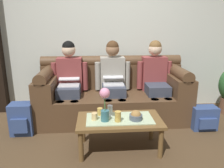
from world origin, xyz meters
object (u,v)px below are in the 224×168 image
(couch, at_px, (113,95))
(cup_far_left, at_px, (110,110))
(person_right, at_px, (155,77))
(person_left, at_px, (69,78))
(coffee_table, at_px, (119,123))
(backpack_left, at_px, (22,119))
(snack_bowl, at_px, (136,116))
(backpack_right, at_px, (204,118))
(cup_near_left, at_px, (100,112))
(person_middle, at_px, (113,78))
(flower_vase, at_px, (105,103))
(cup_near_right, at_px, (118,116))
(cup_far_center, at_px, (95,116))

(couch, xyz_separation_m, cup_far_left, (-0.11, -0.87, 0.10))
(person_right, bearing_deg, person_left, -179.98)
(coffee_table, xyz_separation_m, backpack_left, (-1.28, 0.49, -0.13))
(snack_bowl, height_order, backpack_right, snack_bowl)
(person_left, xyz_separation_m, cup_near_left, (0.45, -0.85, -0.21))
(person_left, bearing_deg, person_middle, -0.02)
(flower_vase, bearing_deg, cup_far_left, 65.54)
(person_left, bearing_deg, cup_far_left, -56.86)
(backpack_right, bearing_deg, couch, 157.43)
(flower_vase, height_order, cup_near_right, flower_vase)
(couch, height_order, person_right, person_right)
(flower_vase, distance_m, backpack_left, 1.30)
(person_middle, distance_m, cup_far_left, 0.90)
(person_right, bearing_deg, snack_bowl, -115.83)
(cup_near_right, xyz_separation_m, cup_far_left, (-0.08, 0.18, 0.00))
(person_middle, distance_m, cup_far_center, 1.05)
(backpack_left, bearing_deg, person_right, 13.65)
(snack_bowl, relative_size, cup_near_right, 1.23)
(flower_vase, distance_m, cup_far_left, 0.22)
(backpack_right, bearing_deg, snack_bowl, -155.69)
(person_left, xyz_separation_m, cup_far_center, (0.38, -0.98, -0.21))
(coffee_table, height_order, cup_near_left, cup_near_left)
(person_left, relative_size, cup_near_right, 10.17)
(person_middle, xyz_separation_m, person_right, (0.67, 0.00, 0.00))
(coffee_table, xyz_separation_m, cup_near_left, (-0.23, 0.11, 0.10))
(backpack_left, bearing_deg, flower_vase, -26.04)
(cup_far_center, distance_m, backpack_right, 1.65)
(cup_far_left, height_order, backpack_right, cup_far_left)
(coffee_table, bearing_deg, backpack_left, 159.29)
(backpack_left, bearing_deg, coffee_table, -20.71)
(couch, xyz_separation_m, person_right, (0.67, -0.00, 0.29))
(cup_near_right, bearing_deg, cup_far_center, 166.49)
(couch, height_order, coffee_table, couch)
(person_left, relative_size, backpack_right, 3.50)
(flower_vase, distance_m, snack_bowl, 0.40)
(cup_near_right, relative_size, backpack_left, 0.28)
(person_middle, relative_size, flower_vase, 3.14)
(flower_vase, bearing_deg, snack_bowl, 0.58)
(cup_near_left, bearing_deg, cup_far_center, -115.62)
(coffee_table, height_order, cup_near_right, cup_near_right)
(couch, relative_size, person_right, 1.87)
(coffee_table, bearing_deg, cup_near_right, -108.30)
(couch, bearing_deg, person_left, -179.68)
(person_middle, relative_size, backpack_right, 3.50)
(snack_bowl, distance_m, cup_far_center, 0.47)
(cup_far_left, bearing_deg, coffee_table, -40.51)
(cup_near_right, distance_m, backpack_left, 1.40)
(couch, distance_m, backpack_right, 1.39)
(cup_far_center, bearing_deg, person_middle, 73.53)
(snack_bowl, bearing_deg, person_right, 64.17)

